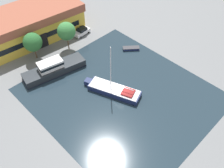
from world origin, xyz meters
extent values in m
plane|color=slate|center=(0.00, 0.00, 0.00)|extent=(440.00, 440.00, 0.00)
cube|color=#1E2D38|center=(0.00, 0.00, 0.00)|extent=(29.10, 32.11, 0.01)
cube|color=gold|center=(-1.54, 27.79, 2.45)|extent=(23.93, 13.15, 4.90)
cube|color=brown|center=(-1.54, 27.79, 5.85)|extent=(24.65, 13.55, 1.89)
cube|color=black|center=(-2.09, 22.35, 1.72)|extent=(2.39, 0.30, 3.43)
cube|color=black|center=(-2.09, 22.35, 2.70)|extent=(19.41, 2.01, 1.23)
cylinder|color=brown|center=(-5.40, 20.25, 1.34)|extent=(0.29, 0.29, 2.69)
sphere|color=#28602D|center=(-5.40, 20.25, 4.17)|extent=(3.95, 3.95, 3.95)
cylinder|color=brown|center=(1.58, 17.91, 1.59)|extent=(0.24, 0.24, 3.18)
sphere|color=#387A3D|center=(1.58, 17.91, 4.67)|extent=(3.96, 3.96, 3.96)
cube|color=silver|center=(7.24, 20.15, 0.69)|extent=(4.36, 2.19, 0.83)
cube|color=black|center=(7.40, 20.16, 1.39)|extent=(2.32, 1.80, 0.56)
cube|color=black|center=(6.30, 20.07, 1.36)|extent=(0.16, 1.47, 0.45)
cylinder|color=black|center=(6.00, 19.22, 0.30)|extent=(0.61, 0.25, 0.60)
cylinder|color=black|center=(5.86, 20.85, 0.30)|extent=(0.61, 0.25, 0.60)
cylinder|color=black|center=(8.61, 19.45, 0.30)|extent=(0.61, 0.25, 0.60)
cylinder|color=black|center=(8.47, 21.08, 0.30)|extent=(0.61, 0.25, 0.60)
cube|color=#19234C|center=(-0.57, 1.19, 0.53)|extent=(6.31, 10.32, 1.05)
cube|color=#19234C|center=(-2.57, 6.38, 0.53)|extent=(1.67, 1.60, 1.05)
cube|color=silver|center=(-0.57, 1.19, 1.10)|extent=(6.06, 9.91, 0.08)
cylinder|color=silver|center=(-0.84, 1.88, 5.81)|extent=(0.16, 0.16, 9.34)
cylinder|color=silver|center=(-0.04, -0.20, 2.24)|extent=(1.71, 4.21, 0.12)
cube|color=maroon|center=(0.41, -1.36, 1.29)|extent=(2.71, 2.78, 0.30)
cube|color=#23282D|center=(-5.28, 13.67, 0.77)|extent=(13.08, 5.88, 1.52)
cube|color=black|center=(-5.28, 13.67, 0.15)|extent=(13.22, 5.97, 0.18)
cube|color=white|center=(-5.90, 13.79, 2.34)|extent=(5.20, 3.38, 1.63)
cube|color=black|center=(-5.90, 13.79, 2.51)|extent=(5.31, 3.47, 0.52)
cube|color=#19234C|center=(11.39, 7.85, 0.26)|extent=(3.51, 3.25, 0.50)
cube|color=#333338|center=(11.39, 7.85, 0.55)|extent=(3.67, 3.40, 0.08)
camera|label=1|loc=(-23.12, -21.06, 35.03)|focal=40.00mm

